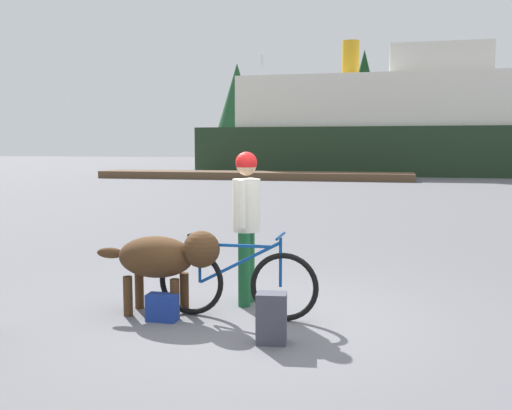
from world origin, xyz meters
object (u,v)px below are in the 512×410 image
at_px(bicycle, 236,282).
at_px(person_cyclist, 246,212).
at_px(ferry_boat, 398,127).
at_px(dog, 165,257).
at_px(sailboat_moored, 262,165).
at_px(backpack, 271,318).
at_px(handbag_pannier, 162,307).

bearing_deg(bicycle, person_cyclist, 91.51).
height_order(bicycle, ferry_boat, ferry_boat).
bearing_deg(ferry_boat, dog, -95.40).
bearing_deg(bicycle, sailboat_moored, 101.76).
bearing_deg(person_cyclist, backpack, -66.28).
distance_m(bicycle, backpack, 0.88).
xyz_separation_m(bicycle, ferry_boat, (2.26, 32.15, 2.61)).
bearing_deg(sailboat_moored, bicycle, -78.24).
bearing_deg(person_cyclist, sailboat_moored, 101.93).
bearing_deg(dog, backpack, -26.10).
relative_size(dog, sailboat_moored, 0.18).
distance_m(backpack, ferry_boat, 33.00).
xyz_separation_m(person_cyclist, dog, (-0.77, -0.60, -0.45)).
distance_m(handbag_pannier, sailboat_moored, 32.79).
relative_size(backpack, ferry_boat, 0.02).
relative_size(ferry_boat, sailboat_moored, 3.15).
relative_size(handbag_pannier, ferry_boat, 0.01).
height_order(dog, ferry_boat, ferry_boat).
relative_size(person_cyclist, dog, 1.25).
bearing_deg(backpack, handbag_pannier, 161.81).
relative_size(person_cyclist, sailboat_moored, 0.22).
distance_m(person_cyclist, dog, 1.07).
relative_size(person_cyclist, ferry_boat, 0.07).
xyz_separation_m(person_cyclist, sailboat_moored, (-6.64, 31.42, -0.57)).
xyz_separation_m(person_cyclist, backpack, (0.54, -1.24, -0.84)).
bearing_deg(handbag_pannier, bicycle, 20.92).
distance_m(handbag_pannier, ferry_boat, 32.69).
distance_m(backpack, handbag_pannier, 1.33).
xyz_separation_m(dog, handbag_pannier, (0.06, -0.23, -0.49)).
xyz_separation_m(bicycle, backpack, (0.53, -0.69, -0.15)).
distance_m(person_cyclist, sailboat_moored, 32.12).
xyz_separation_m(person_cyclist, ferry_boat, (2.28, 31.60, 1.92)).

